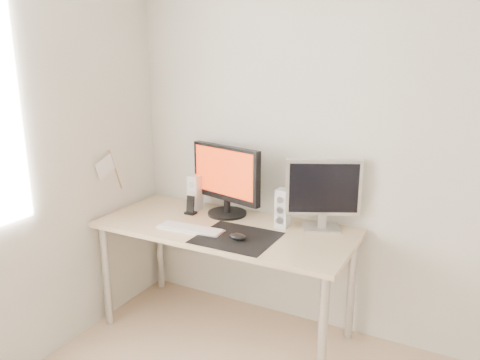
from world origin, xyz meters
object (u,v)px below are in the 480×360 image
(speaker_left, at_px, (195,193))
(speaker_right, at_px, (283,208))
(mouse, at_px, (237,237))
(second_monitor, at_px, (323,191))
(desk, at_px, (225,238))
(main_monitor, at_px, (226,178))
(keyboard, at_px, (190,229))
(phone_dock, at_px, (191,208))

(speaker_left, relative_size, speaker_right, 1.00)
(mouse, bearing_deg, second_monitor, 46.33)
(desk, relative_size, speaker_left, 6.68)
(second_monitor, height_order, speaker_left, second_monitor)
(main_monitor, xyz_separation_m, speaker_right, (0.42, -0.03, -0.13))
(second_monitor, height_order, speaker_right, second_monitor)
(speaker_left, xyz_separation_m, keyboard, (0.18, -0.34, -0.11))
(mouse, height_order, speaker_right, speaker_right)
(keyboard, distance_m, phone_dock, 0.30)
(second_monitor, xyz_separation_m, speaker_left, (-0.89, -0.04, -0.12))
(mouse, bearing_deg, desk, 136.13)
(speaker_left, bearing_deg, phone_dock, -76.67)
(mouse, height_order, phone_dock, phone_dock)
(desk, xyz_separation_m, speaker_left, (-0.34, 0.19, 0.20))
(desk, distance_m, phone_dock, 0.35)
(main_monitor, height_order, speaker_left, main_monitor)
(keyboard, bearing_deg, main_monitor, 80.08)
(mouse, relative_size, keyboard, 0.24)
(desk, bearing_deg, second_monitor, 22.24)
(desk, xyz_separation_m, keyboard, (-0.16, -0.15, 0.09))
(main_monitor, xyz_separation_m, speaker_left, (-0.24, 0.00, -0.13))
(speaker_left, bearing_deg, mouse, -34.84)
(phone_dock, bearing_deg, main_monitor, 23.11)
(mouse, xyz_separation_m, speaker_right, (0.15, 0.32, 0.10))
(speaker_right, bearing_deg, second_monitor, 16.81)
(mouse, relative_size, phone_dock, 0.83)
(keyboard, xyz_separation_m, phone_dock, (-0.16, 0.25, 0.03))
(second_monitor, distance_m, speaker_right, 0.27)
(main_monitor, bearing_deg, speaker_left, 179.47)
(speaker_left, bearing_deg, main_monitor, -0.53)
(speaker_left, xyz_separation_m, speaker_right, (0.66, -0.03, 0.00))
(mouse, relative_size, speaker_left, 0.43)
(phone_dock, bearing_deg, speaker_left, 103.33)
(desk, distance_m, second_monitor, 0.67)
(main_monitor, height_order, phone_dock, main_monitor)
(speaker_right, height_order, phone_dock, speaker_right)
(desk, xyz_separation_m, second_monitor, (0.55, 0.22, 0.32))
(speaker_left, bearing_deg, keyboard, -61.88)
(speaker_left, relative_size, keyboard, 0.56)
(speaker_right, xyz_separation_m, keyboard, (-0.47, -0.31, -0.11))
(speaker_left, xyz_separation_m, phone_dock, (0.02, -0.10, -0.08))
(mouse, relative_size, second_monitor, 0.24)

